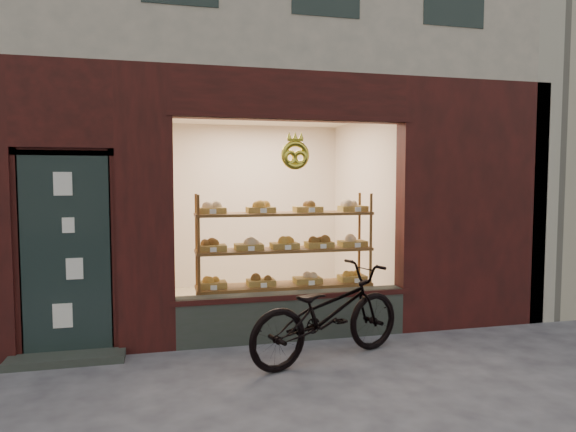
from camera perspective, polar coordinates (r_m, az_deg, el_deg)
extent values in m
plane|color=#414049|center=(4.20, 1.78, -22.40)|extent=(90.00, 90.00, 0.00)
cube|color=#383B39|center=(6.15, 0.54, -11.01)|extent=(2.70, 0.25, 0.55)
cube|color=#212E2E|center=(5.83, -23.41, -3.90)|extent=(0.90, 0.04, 2.15)
cube|color=#383B39|center=(5.91, -23.38, -14.35)|extent=(1.15, 0.35, 0.08)
torus|color=yellow|center=(5.84, 0.80, 6.78)|extent=(0.33, 0.07, 0.33)
cube|color=#572A18|center=(6.60, -0.39, -11.96)|extent=(2.20, 0.45, 0.04)
cube|color=#572A18|center=(6.48, -0.39, -7.71)|extent=(2.20, 0.45, 0.03)
cube|color=#572A18|center=(6.41, -0.39, -3.77)|extent=(2.20, 0.45, 0.04)
cube|color=#572A18|center=(6.36, -0.39, 0.25)|extent=(2.20, 0.45, 0.04)
cylinder|color=#572A18|center=(6.08, -9.87, -5.68)|extent=(0.04, 0.04, 1.70)
cylinder|color=#572A18|center=(6.57, 9.16, -4.94)|extent=(0.04, 0.04, 1.70)
cylinder|color=#572A18|center=(6.47, -10.10, -5.10)|extent=(0.04, 0.04, 1.70)
cylinder|color=#572A18|center=(6.93, 7.90, -4.46)|extent=(0.04, 0.04, 1.70)
cube|color=brown|center=(6.33, -8.41, -7.56)|extent=(0.34, 0.24, 0.07)
sphere|color=gold|center=(6.31, -8.42, -6.80)|extent=(0.11, 0.11, 0.11)
cube|color=white|center=(6.15, -8.25, -7.90)|extent=(0.07, 0.01, 0.05)
cube|color=brown|center=(6.41, -3.02, -7.37)|extent=(0.34, 0.24, 0.07)
sphere|color=#5D3212|center=(6.40, -3.02, -6.62)|extent=(0.11, 0.11, 0.11)
cube|color=white|center=(6.23, -2.70, -7.70)|extent=(0.08, 0.01, 0.05)
cube|color=brown|center=(6.55, 2.19, -7.13)|extent=(0.34, 0.24, 0.07)
sphere|color=tan|center=(6.53, 2.19, -6.40)|extent=(0.11, 0.11, 0.11)
cube|color=white|center=(6.37, 2.64, -7.44)|extent=(0.07, 0.01, 0.05)
cube|color=brown|center=(6.73, 7.14, -6.84)|extent=(0.34, 0.24, 0.07)
sphere|color=gold|center=(6.72, 7.15, -6.13)|extent=(0.11, 0.11, 0.11)
cube|color=white|center=(6.56, 7.72, -7.13)|extent=(0.08, 0.01, 0.05)
cube|color=brown|center=(6.26, -8.46, -3.51)|extent=(0.34, 0.24, 0.07)
sphere|color=#5D3212|center=(6.25, -8.46, -2.74)|extent=(0.11, 0.11, 0.11)
cube|color=white|center=(6.07, -8.30, -3.74)|extent=(0.07, 0.01, 0.06)
cube|color=brown|center=(6.31, -4.38, -3.42)|extent=(0.34, 0.24, 0.07)
sphere|color=tan|center=(6.30, -4.38, -2.65)|extent=(0.11, 0.11, 0.11)
cube|color=white|center=(6.13, -4.10, -3.64)|extent=(0.07, 0.01, 0.06)
cube|color=brown|center=(6.40, -0.39, -3.30)|extent=(0.34, 0.24, 0.07)
sphere|color=gold|center=(6.39, -0.39, -2.55)|extent=(0.11, 0.11, 0.11)
cube|color=white|center=(6.22, 0.00, -3.51)|extent=(0.07, 0.01, 0.06)
cube|color=brown|center=(6.52, 3.47, -3.18)|extent=(0.34, 0.24, 0.07)
sphere|color=#5D3212|center=(6.51, 3.47, -2.43)|extent=(0.11, 0.11, 0.11)
cube|color=white|center=(6.34, 3.96, -3.38)|extent=(0.07, 0.01, 0.06)
cube|color=brown|center=(6.66, 7.18, -3.04)|extent=(0.34, 0.24, 0.07)
sphere|color=tan|center=(6.65, 7.18, -2.31)|extent=(0.11, 0.11, 0.11)
cube|color=white|center=(6.49, 7.76, -3.23)|extent=(0.08, 0.01, 0.06)
cube|color=brown|center=(6.21, -8.50, 0.60)|extent=(0.34, 0.24, 0.07)
sphere|color=tan|center=(6.21, -8.51, 1.39)|extent=(0.11, 0.11, 0.11)
cube|color=white|center=(6.03, -8.34, 0.50)|extent=(0.07, 0.01, 0.06)
cube|color=brown|center=(6.30, -3.05, 0.69)|extent=(0.34, 0.24, 0.07)
sphere|color=gold|center=(6.29, -3.05, 1.46)|extent=(0.11, 0.11, 0.11)
cube|color=white|center=(6.11, -2.73, 0.59)|extent=(0.08, 0.01, 0.06)
cube|color=brown|center=(6.43, 2.21, 0.76)|extent=(0.34, 0.24, 0.07)
sphere|color=#5D3212|center=(6.43, 2.21, 1.52)|extent=(0.11, 0.11, 0.11)
cube|color=white|center=(6.26, 2.67, 0.67)|extent=(0.07, 0.01, 0.06)
cube|color=brown|center=(6.62, 7.21, 0.83)|extent=(0.34, 0.24, 0.07)
sphere|color=tan|center=(6.62, 7.22, 1.56)|extent=(0.11, 0.11, 0.11)
cube|color=white|center=(6.45, 7.80, 0.73)|extent=(0.08, 0.01, 0.06)
imported|color=black|center=(5.42, 4.42, -10.72)|extent=(1.98, 1.24, 0.98)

